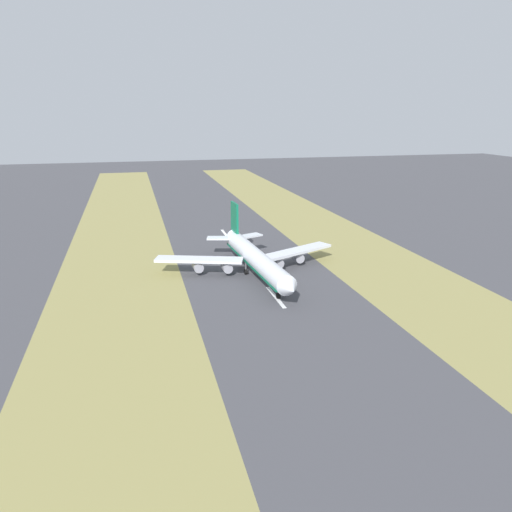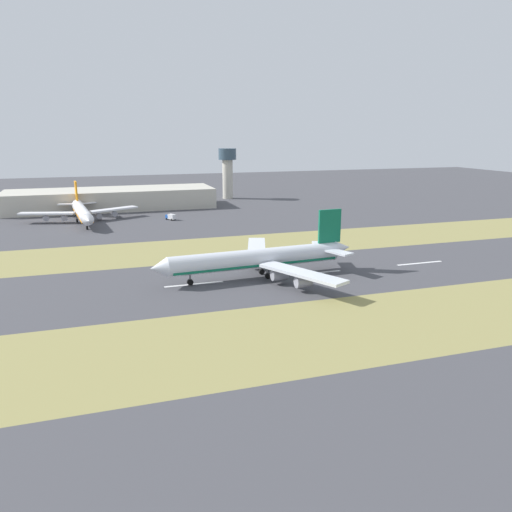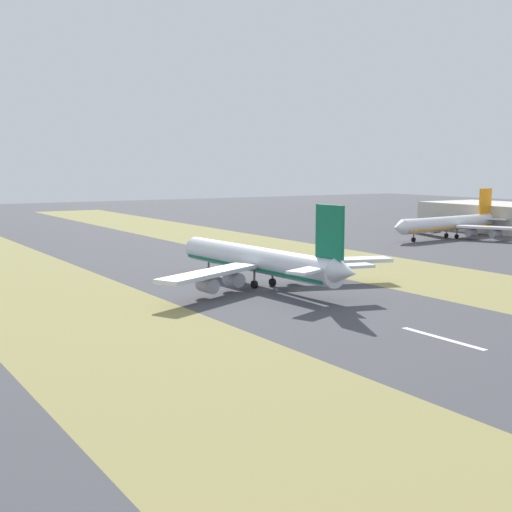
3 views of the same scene
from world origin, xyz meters
TOP-DOWN VIEW (x-y plane):
  - ground_plane at (0.00, 0.00)m, footprint 800.00×800.00m
  - grass_median_west at (-45.00, 0.00)m, footprint 40.00×600.00m
  - grass_median_east at (45.00, 0.00)m, footprint 40.00×600.00m
  - centreline_dash_near at (0.00, -54.59)m, footprint 1.20×18.00m
  - centreline_dash_mid at (0.00, -14.59)m, footprint 1.20×18.00m
  - centreline_dash_far at (0.00, 25.41)m, footprint 1.20×18.00m
  - airplane_main_jet at (1.13, 3.51)m, footprint 64.00×67.22m
  - airplane_parked_apron at (122.11, 58.69)m, footprint 62.51×59.30m

SIDE VIEW (x-z plane):
  - ground_plane at x=0.00m, z-range 0.00..0.00m
  - grass_median_west at x=-45.00m, z-range 0.00..0.01m
  - grass_median_east at x=45.00m, z-range 0.00..0.01m
  - centreline_dash_near at x=0.00m, z-range 0.00..0.01m
  - centreline_dash_mid at x=0.00m, z-range 0.00..0.01m
  - centreline_dash_far at x=0.00m, z-range 0.00..0.01m
  - airplane_parked_apron at x=122.11m, z-range -3.79..15.00m
  - airplane_main_jet at x=1.13m, z-range -4.08..16.12m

